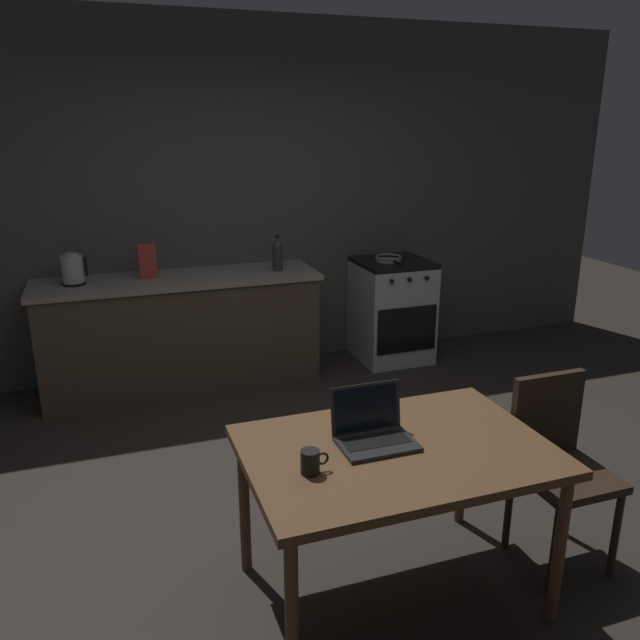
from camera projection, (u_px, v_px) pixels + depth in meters
The scene contains 12 objects.
ground_plane at pixel (344, 501), 3.58m from camera, with size 12.00×12.00×0.00m, color #2D2823.
back_wall at pixel (278, 198), 5.34m from camera, with size 6.40×0.10×2.83m, color #484843.
kitchen_counter at pixel (181, 332), 5.03m from camera, with size 2.16×0.64×0.89m.
stove_oven at pixel (392, 310), 5.61m from camera, with size 0.60×0.62×0.89m.
dining_table at pixel (396, 462), 2.69m from camera, with size 1.27×0.87×0.74m.
chair at pixel (557, 457), 3.01m from camera, with size 0.40×0.40×0.90m.
laptop at pixel (373, 432), 2.70m from camera, with size 0.32×0.26×0.23m.
electric_kettle at pixel (73, 270), 4.63m from camera, with size 0.18×0.16×0.23m.
bottle at pixel (277, 254), 5.06m from camera, with size 0.08×0.08×0.28m.
frying_pan at pixel (389, 258), 5.43m from camera, with size 0.23×0.40×0.05m.
coffee_mug at pixel (311, 462), 2.46m from camera, with size 0.11×0.08×0.10m.
cereal_box at pixel (147, 261), 4.81m from camera, with size 0.13×0.05×0.27m.
Camera 1 is at (-1.16, -2.89, 2.04)m, focal length 35.84 mm.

